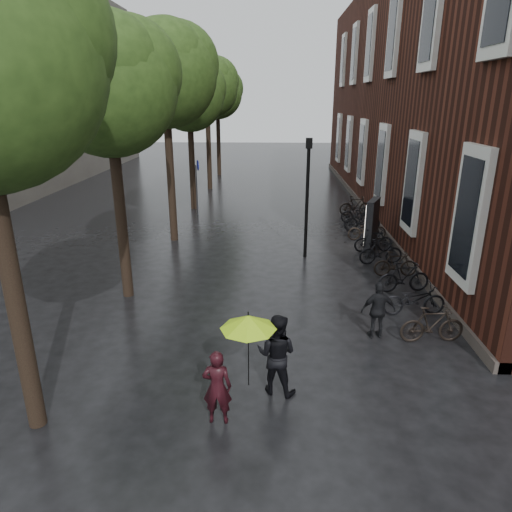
{
  "coord_description": "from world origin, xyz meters",
  "views": [
    {
      "loc": [
        0.43,
        -6.0,
        5.86
      ],
      "look_at": [
        -0.07,
        6.74,
        1.45
      ],
      "focal_mm": 32.0,
      "sensor_mm": 36.0,
      "label": 1
    }
  ],
  "objects_px": {
    "person_burgundy": "(217,387)",
    "ad_lightbox": "(372,224)",
    "pedestrian_walking": "(378,310)",
    "parked_bicycles": "(379,245)",
    "lamp_post": "(307,187)",
    "person_black": "(277,354)"
  },
  "relations": [
    {
      "from": "pedestrian_walking",
      "to": "parked_bicycles",
      "type": "distance_m",
      "value": 6.6
    },
    {
      "from": "person_burgundy",
      "to": "person_black",
      "type": "bearing_deg",
      "value": -137.72
    },
    {
      "from": "parked_bicycles",
      "to": "lamp_post",
      "type": "xyz_separation_m",
      "value": [
        -2.86,
        -0.18,
        2.26
      ]
    },
    {
      "from": "person_burgundy",
      "to": "ad_lightbox",
      "type": "relative_size",
      "value": 0.75
    },
    {
      "from": "person_black",
      "to": "pedestrian_walking",
      "type": "height_order",
      "value": "person_black"
    },
    {
      "from": "ad_lightbox",
      "to": "parked_bicycles",
      "type": "bearing_deg",
      "value": -62.16
    },
    {
      "from": "person_black",
      "to": "person_burgundy",
      "type": "bearing_deg",
      "value": 59.21
    },
    {
      "from": "person_burgundy",
      "to": "parked_bicycles",
      "type": "height_order",
      "value": "person_burgundy"
    },
    {
      "from": "person_burgundy",
      "to": "person_black",
      "type": "xyz_separation_m",
      "value": [
        1.11,
        1.0,
        0.12
      ]
    },
    {
      "from": "parked_bicycles",
      "to": "lamp_post",
      "type": "relative_size",
      "value": 3.1
    },
    {
      "from": "pedestrian_walking",
      "to": "ad_lightbox",
      "type": "xyz_separation_m",
      "value": [
        1.32,
        7.57,
        0.26
      ]
    },
    {
      "from": "person_black",
      "to": "lamp_post",
      "type": "relative_size",
      "value": 0.39
    },
    {
      "from": "person_burgundy",
      "to": "parked_bicycles",
      "type": "bearing_deg",
      "value": -117.28
    },
    {
      "from": "parked_bicycles",
      "to": "ad_lightbox",
      "type": "xyz_separation_m",
      "value": [
        -0.09,
        1.13,
        0.54
      ]
    },
    {
      "from": "pedestrian_walking",
      "to": "person_burgundy",
      "type": "bearing_deg",
      "value": 35.78
    },
    {
      "from": "person_burgundy",
      "to": "lamp_post",
      "type": "relative_size",
      "value": 0.34
    },
    {
      "from": "person_burgundy",
      "to": "lamp_post",
      "type": "height_order",
      "value": "lamp_post"
    },
    {
      "from": "parked_bicycles",
      "to": "lamp_post",
      "type": "distance_m",
      "value": 3.65
    },
    {
      "from": "parked_bicycles",
      "to": "ad_lightbox",
      "type": "relative_size",
      "value": 6.91
    },
    {
      "from": "parked_bicycles",
      "to": "ad_lightbox",
      "type": "distance_m",
      "value": 1.25
    },
    {
      "from": "ad_lightbox",
      "to": "lamp_post",
      "type": "bearing_deg",
      "value": -131.64
    },
    {
      "from": "pedestrian_walking",
      "to": "parked_bicycles",
      "type": "xyz_separation_m",
      "value": [
        1.42,
        6.44,
        -0.28
      ]
    }
  ]
}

